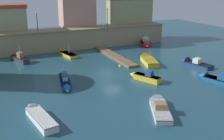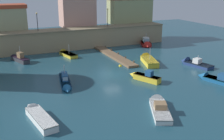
{
  "view_description": "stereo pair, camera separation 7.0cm",
  "coord_description": "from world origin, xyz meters",
  "px_view_note": "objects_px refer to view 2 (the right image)",
  "views": [
    {
      "loc": [
        -15.32,
        -33.99,
        12.5
      ],
      "look_at": [
        0.0,
        0.15,
        0.55
      ],
      "focal_mm": 43.16,
      "sensor_mm": 36.0,
      "label": 1
    },
    {
      "loc": [
        -15.25,
        -34.02,
        12.5
      ],
      "look_at": [
        0.0,
        0.15,
        0.55
      ],
      "focal_mm": 43.16,
      "sensor_mm": 36.0,
      "label": 2
    }
  ],
  "objects_px": {
    "moored_boat_1": "(65,82)",
    "moored_boat_2": "(215,79)",
    "moored_boat_6": "(146,44)",
    "quay_lamp_1": "(108,15)",
    "moored_boat_0": "(38,115)",
    "moored_boat_3": "(148,60)",
    "moored_boat_5": "(159,105)",
    "moored_boat_7": "(144,77)",
    "quay_lamp_0": "(37,19)",
    "moored_boat_9": "(66,54)",
    "mooring_buoy_0": "(120,66)",
    "moored_boat_4": "(18,58)",
    "moored_boat_8": "(193,63)"
  },
  "relations": [
    {
      "from": "moored_boat_6",
      "to": "mooring_buoy_0",
      "type": "bearing_deg",
      "value": -23.36
    },
    {
      "from": "moored_boat_0",
      "to": "moored_boat_3",
      "type": "xyz_separation_m",
      "value": [
        20.22,
        12.78,
        0.06
      ]
    },
    {
      "from": "moored_boat_2",
      "to": "moored_boat_7",
      "type": "relative_size",
      "value": 1.24
    },
    {
      "from": "moored_boat_1",
      "to": "moored_boat_6",
      "type": "height_order",
      "value": "moored_boat_6"
    },
    {
      "from": "moored_boat_2",
      "to": "moored_boat_6",
      "type": "distance_m",
      "value": 22.87
    },
    {
      "from": "moored_boat_5",
      "to": "moored_boat_6",
      "type": "bearing_deg",
      "value": -3.68
    },
    {
      "from": "moored_boat_4",
      "to": "moored_boat_1",
      "type": "bearing_deg",
      "value": 175.53
    },
    {
      "from": "moored_boat_9",
      "to": "moored_boat_6",
      "type": "bearing_deg",
      "value": -100.21
    },
    {
      "from": "moored_boat_3",
      "to": "moored_boat_2",
      "type": "bearing_deg",
      "value": -147.21
    },
    {
      "from": "moored_boat_6",
      "to": "moored_boat_7",
      "type": "xyz_separation_m",
      "value": [
        -11.39,
        -18.34,
        -0.03
      ]
    },
    {
      "from": "moored_boat_8",
      "to": "mooring_buoy_0",
      "type": "relative_size",
      "value": 11.34
    },
    {
      "from": "moored_boat_2",
      "to": "moored_boat_7",
      "type": "bearing_deg",
      "value": 45.69
    },
    {
      "from": "moored_boat_3",
      "to": "mooring_buoy_0",
      "type": "height_order",
      "value": "moored_boat_3"
    },
    {
      "from": "moored_boat_3",
      "to": "moored_boat_9",
      "type": "xyz_separation_m",
      "value": [
        -11.35,
        10.24,
        -0.13
      ]
    },
    {
      "from": "moored_boat_1",
      "to": "moored_boat_2",
      "type": "height_order",
      "value": "moored_boat_1"
    },
    {
      "from": "quay_lamp_1",
      "to": "mooring_buoy_0",
      "type": "distance_m",
      "value": 17.21
    },
    {
      "from": "moored_boat_4",
      "to": "moored_boat_6",
      "type": "xyz_separation_m",
      "value": [
        26.02,
        1.17,
        0.04
      ]
    },
    {
      "from": "moored_boat_4",
      "to": "moored_boat_7",
      "type": "xyz_separation_m",
      "value": [
        14.62,
        -17.18,
        0.01
      ]
    },
    {
      "from": "moored_boat_3",
      "to": "moored_boat_9",
      "type": "relative_size",
      "value": 1.18
    },
    {
      "from": "moored_boat_0",
      "to": "moored_boat_8",
      "type": "distance_m",
      "value": 27.33
    },
    {
      "from": "quay_lamp_1",
      "to": "moored_boat_1",
      "type": "height_order",
      "value": "quay_lamp_1"
    },
    {
      "from": "moored_boat_1",
      "to": "quay_lamp_0",
      "type": "bearing_deg",
      "value": -170.84
    },
    {
      "from": "moored_boat_3",
      "to": "moored_boat_4",
      "type": "relative_size",
      "value": 1.18
    },
    {
      "from": "moored_boat_7",
      "to": "moored_boat_5",
      "type": "bearing_deg",
      "value": 134.0
    },
    {
      "from": "moored_boat_4",
      "to": "moored_boat_3",
      "type": "bearing_deg",
      "value": -137.47
    },
    {
      "from": "moored_boat_5",
      "to": "mooring_buoy_0",
      "type": "relative_size",
      "value": 12.55
    },
    {
      "from": "quay_lamp_0",
      "to": "moored_boat_1",
      "type": "distance_m",
      "value": 20.8
    },
    {
      "from": "moored_boat_1",
      "to": "moored_boat_5",
      "type": "bearing_deg",
      "value": 42.83
    },
    {
      "from": "moored_boat_5",
      "to": "moored_boat_9",
      "type": "bearing_deg",
      "value": 31.77
    },
    {
      "from": "moored_boat_6",
      "to": "mooring_buoy_0",
      "type": "distance_m",
      "value": 15.99
    },
    {
      "from": "moored_boat_3",
      "to": "moored_boat_8",
      "type": "height_order",
      "value": "moored_boat_3"
    },
    {
      "from": "moored_boat_5",
      "to": "mooring_buoy_0",
      "type": "height_order",
      "value": "moored_boat_5"
    },
    {
      "from": "moored_boat_1",
      "to": "moored_boat_7",
      "type": "height_order",
      "value": "moored_boat_1"
    },
    {
      "from": "quay_lamp_1",
      "to": "moored_boat_6",
      "type": "distance_m",
      "value": 10.16
    },
    {
      "from": "moored_boat_0",
      "to": "moored_boat_3",
      "type": "distance_m",
      "value": 23.92
    },
    {
      "from": "quay_lamp_0",
      "to": "moored_boat_1",
      "type": "bearing_deg",
      "value": -90.28
    },
    {
      "from": "quay_lamp_1",
      "to": "moored_boat_8",
      "type": "xyz_separation_m",
      "value": [
        6.62,
        -19.46,
        -6.14
      ]
    },
    {
      "from": "moored_boat_2",
      "to": "moored_boat_4",
      "type": "bearing_deg",
      "value": 29.82
    },
    {
      "from": "quay_lamp_1",
      "to": "moored_boat_7",
      "type": "height_order",
      "value": "quay_lamp_1"
    },
    {
      "from": "moored_boat_5",
      "to": "mooring_buoy_0",
      "type": "bearing_deg",
      "value": 13.96
    },
    {
      "from": "quay_lamp_0",
      "to": "quay_lamp_1",
      "type": "height_order",
      "value": "quay_lamp_1"
    },
    {
      "from": "moored_boat_2",
      "to": "mooring_buoy_0",
      "type": "xyz_separation_m",
      "value": [
        -8.58,
        11.57,
        -0.38
      ]
    },
    {
      "from": "moored_boat_0",
      "to": "mooring_buoy_0",
      "type": "distance_m",
      "value": 19.55
    },
    {
      "from": "mooring_buoy_0",
      "to": "moored_boat_2",
      "type": "bearing_deg",
      "value": -53.44
    },
    {
      "from": "quay_lamp_1",
      "to": "moored_boat_2",
      "type": "height_order",
      "value": "quay_lamp_1"
    },
    {
      "from": "moored_boat_1",
      "to": "moored_boat_9",
      "type": "height_order",
      "value": "moored_boat_1"
    },
    {
      "from": "moored_boat_9",
      "to": "moored_boat_2",
      "type": "bearing_deg",
      "value": -158.64
    },
    {
      "from": "moored_boat_2",
      "to": "moored_boat_9",
      "type": "distance_m",
      "value": 26.49
    },
    {
      "from": "quay_lamp_1",
      "to": "moored_boat_2",
      "type": "distance_m",
      "value": 27.9
    },
    {
      "from": "moored_boat_1",
      "to": "mooring_buoy_0",
      "type": "distance_m",
      "value": 11.14
    }
  ]
}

